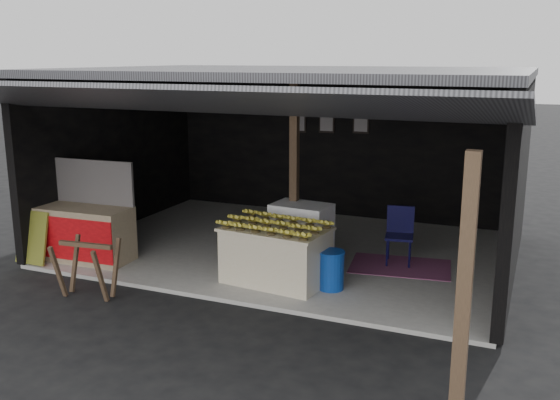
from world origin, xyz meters
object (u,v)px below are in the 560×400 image
at_px(sawhorse, 87,263).
at_px(water_barrel, 331,271).
at_px(plastic_chair, 400,230).
at_px(white_crate, 301,235).
at_px(banana_table, 276,255).
at_px(neighbor_stall, 84,231).

height_order(sawhorse, water_barrel, sawhorse).
bearing_deg(sawhorse, plastic_chair, 33.04).
bearing_deg(white_crate, water_barrel, -40.63).
relative_size(banana_table, plastic_chair, 1.74).
relative_size(white_crate, water_barrel, 1.87).
xyz_separation_m(neighbor_stall, sawhorse, (1.02, -1.17, -0.04)).
bearing_deg(water_barrel, white_crate, 133.43).
relative_size(banana_table, water_barrel, 2.99).
bearing_deg(white_crate, plastic_chair, 33.65).
xyz_separation_m(white_crate, water_barrel, (0.75, -0.79, -0.22)).
relative_size(banana_table, neighbor_stall, 0.99).
bearing_deg(sawhorse, banana_table, 26.36).
bearing_deg(neighbor_stall, white_crate, 15.40).
relative_size(neighbor_stall, plastic_chair, 1.76).
distance_m(white_crate, sawhorse, 3.16).
bearing_deg(white_crate, banana_table, -88.24).
distance_m(banana_table, plastic_chair, 2.12).
bearing_deg(plastic_chair, banana_table, -141.94).
relative_size(white_crate, neighbor_stall, 0.62).
height_order(water_barrel, plastic_chair, plastic_chair).
height_order(banana_table, sawhorse, banana_table).
xyz_separation_m(banana_table, neighbor_stall, (-3.19, -0.23, 0.07)).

